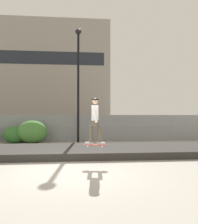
{
  "coord_description": "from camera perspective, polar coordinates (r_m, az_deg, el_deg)",
  "views": [
    {
      "loc": [
        0.24,
        -7.12,
        1.74
      ],
      "look_at": [
        1.33,
        4.78,
        1.98
      ],
      "focal_mm": 35.68,
      "sensor_mm": 36.0,
      "label": 1
    }
  ],
  "objects": [
    {
      "name": "ground_plane",
      "position": [
        7.33,
        -7.2,
        -14.89
      ],
      "size": [
        120.0,
        120.0,
        0.0
      ],
      "primitive_type": "plane",
      "color": "#9E998E"
    },
    {
      "name": "gravel_berm",
      "position": [
        10.54,
        -6.57,
        -9.83
      ],
      "size": [
        13.4,
        3.54,
        0.3
      ],
      "primitive_type": "cube",
      "color": "#33302D",
      "rests_on": "ground_plane"
    },
    {
      "name": "skateboard",
      "position": [
        8.01,
        -0.99,
        -8.47
      ],
      "size": [
        0.82,
        0.33,
        0.07
      ],
      "color": "#B22D2D"
    },
    {
      "name": "skater",
      "position": [
        7.95,
        -0.99,
        -1.67
      ],
      "size": [
        0.73,
        0.61,
        1.66
      ],
      "color": "#B2ADA8",
      "rests_on": "skateboard"
    },
    {
      "name": "chain_fence",
      "position": [
        15.75,
        -6.12,
        -4.1
      ],
      "size": [
        23.56,
        0.06,
        1.85
      ],
      "color": "gray",
      "rests_on": "ground_plane"
    },
    {
      "name": "street_lamp",
      "position": [
        15.34,
        -5.34,
        9.98
      ],
      "size": [
        0.44,
        0.44,
        7.68
      ],
      "color": "black",
      "rests_on": "ground_plane"
    },
    {
      "name": "parked_car_near",
      "position": [
        19.45,
        -16.42,
        -3.78
      ],
      "size": [
        4.45,
        2.04,
        1.66
      ],
      "color": "black",
      "rests_on": "ground_plane"
    },
    {
      "name": "parked_car_mid",
      "position": [
        19.06,
        -0.84,
        -3.88
      ],
      "size": [
        4.46,
        2.07,
        1.66
      ],
      "color": "navy",
      "rests_on": "ground_plane"
    },
    {
      "name": "library_building",
      "position": [
        50.07,
        -16.05,
        8.84
      ],
      "size": [
        30.87,
        11.44,
        20.8
      ],
      "color": "gray",
      "rests_on": "ground_plane"
    },
    {
      "name": "shrub_center",
      "position": [
        15.62,
        -20.81,
        -5.46
      ],
      "size": [
        1.42,
        1.16,
        1.1
      ],
      "color": "#336B2D",
      "rests_on": "ground_plane"
    },
    {
      "name": "shrub_right",
      "position": [
        15.28,
        -16.69,
        -4.87
      ],
      "size": [
        1.91,
        1.56,
        1.48
      ],
      "color": "#477F38",
      "rests_on": "ground_plane"
    }
  ]
}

